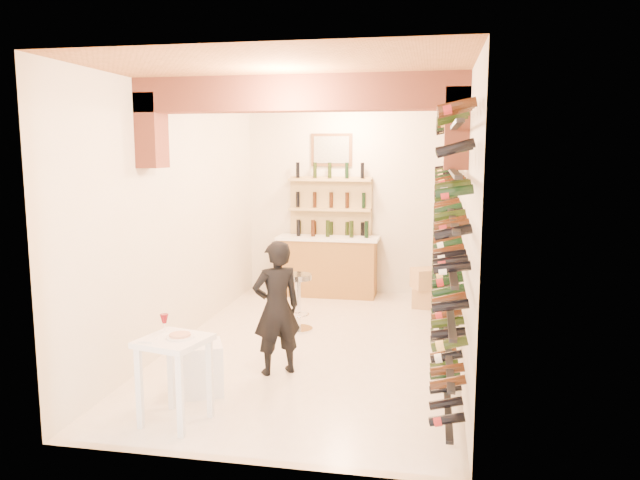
# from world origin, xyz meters

# --- Properties ---
(ground) EXTENTS (6.00, 6.00, 0.00)m
(ground) POSITION_xyz_m (0.00, 0.00, 0.00)
(ground) COLOR silver
(ground) RESTS_ON ground
(room_shell) EXTENTS (3.52, 6.02, 3.21)m
(room_shell) POSITION_xyz_m (0.00, -0.26, 2.25)
(room_shell) COLOR silver
(room_shell) RESTS_ON ground
(wine_rack) EXTENTS (0.32, 5.70, 2.56)m
(wine_rack) POSITION_xyz_m (1.53, 0.00, 1.55)
(wine_rack) COLOR black
(wine_rack) RESTS_ON ground
(back_counter) EXTENTS (1.70, 0.62, 1.29)m
(back_counter) POSITION_xyz_m (-0.30, 2.65, 0.53)
(back_counter) COLOR olive
(back_counter) RESTS_ON ground
(back_shelving) EXTENTS (1.40, 0.31, 2.73)m
(back_shelving) POSITION_xyz_m (-0.30, 2.89, 1.17)
(back_shelving) COLOR tan
(back_shelving) RESTS_ON ground
(tasting_table) EXTENTS (0.66, 0.66, 0.96)m
(tasting_table) POSITION_xyz_m (-0.82, -2.40, 0.65)
(tasting_table) COLOR white
(tasting_table) RESTS_ON ground
(white_stool) EXTENTS (0.55, 0.55, 0.52)m
(white_stool) POSITION_xyz_m (-0.85, -1.72, 0.26)
(white_stool) COLOR white
(white_stool) RESTS_ON ground
(person) EXTENTS (0.65, 0.60, 1.48)m
(person) POSITION_xyz_m (-0.23, -1.04, 0.74)
(person) COLOR black
(person) RESTS_ON ground
(chrome_barstool) EXTENTS (0.40, 0.40, 0.78)m
(chrome_barstool) POSITION_xyz_m (-0.36, 0.57, 0.45)
(chrome_barstool) COLOR silver
(chrome_barstool) RESTS_ON ground
(crate_lower) EXTENTS (0.54, 0.39, 0.31)m
(crate_lower) POSITION_xyz_m (1.40, 2.14, 0.16)
(crate_lower) COLOR tan
(crate_lower) RESTS_ON ground
(crate_upper) EXTENTS (0.63, 0.55, 0.31)m
(crate_upper) POSITION_xyz_m (1.40, 2.14, 0.47)
(crate_upper) COLOR tan
(crate_upper) RESTS_ON crate_lower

